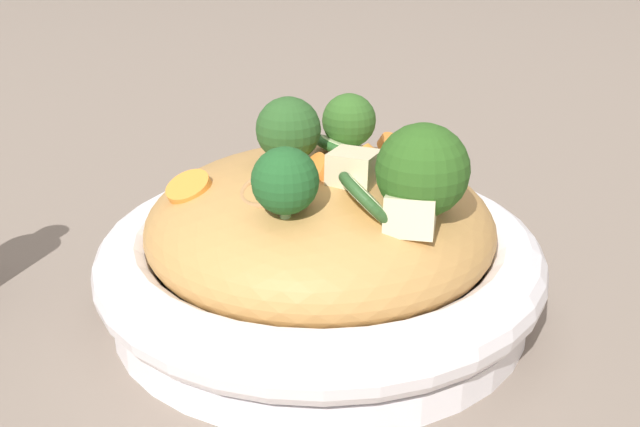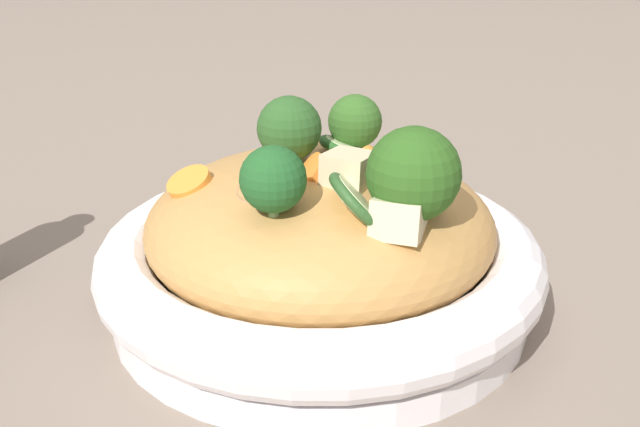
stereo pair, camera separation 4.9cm
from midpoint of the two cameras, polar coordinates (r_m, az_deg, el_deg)
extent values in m
plane|color=gray|center=(0.52, -2.71, -6.87)|extent=(3.00, 3.00, 0.00)
cylinder|color=white|center=(0.52, -2.73, -6.00)|extent=(0.26, 0.26, 0.02)
torus|color=white|center=(0.50, -2.79, -3.21)|extent=(0.28, 0.28, 0.04)
ellipsoid|color=#BA8748|center=(0.49, -2.84, -0.94)|extent=(0.22, 0.22, 0.08)
torus|color=#B27F43|center=(0.48, -2.83, 0.96)|extent=(0.08, 0.08, 0.03)
torus|color=#B17E4C|center=(0.45, -6.52, 1.82)|extent=(0.06, 0.06, 0.02)
cone|color=#97BB7B|center=(0.51, -0.69, 4.30)|extent=(0.02, 0.02, 0.02)
sphere|color=#325F23|center=(0.51, -0.70, 6.63)|extent=(0.04, 0.04, 0.03)
cone|color=#9DC275|center=(0.43, -5.75, -0.52)|extent=(0.02, 0.02, 0.02)
sphere|color=#1F5424|center=(0.42, -5.87, 2.28)|extent=(0.05, 0.05, 0.04)
cone|color=#99B673|center=(0.48, -5.28, 3.13)|extent=(0.02, 0.02, 0.02)
sphere|color=#2A5524|center=(0.47, -5.39, 5.80)|extent=(0.05, 0.05, 0.04)
cone|color=#96C278|center=(0.44, 4.03, -0.10)|extent=(0.03, 0.03, 0.01)
sphere|color=#2B571C|center=(0.43, 4.12, 3.05)|extent=(0.07, 0.07, 0.05)
cylinder|color=orange|center=(0.54, 2.92, 4.60)|extent=(0.03, 0.03, 0.02)
cylinder|color=orange|center=(0.48, 0.08, 3.83)|extent=(0.03, 0.02, 0.02)
cylinder|color=orange|center=(0.54, -4.95, 5.11)|extent=(0.03, 0.03, 0.02)
cylinder|color=orange|center=(0.45, -5.21, 2.41)|extent=(0.02, 0.02, 0.02)
cylinder|color=orange|center=(0.46, -3.69, 3.01)|extent=(0.03, 0.03, 0.02)
cylinder|color=orange|center=(0.48, -12.26, 1.72)|extent=(0.04, 0.04, 0.02)
cylinder|color=beige|center=(0.43, 0.31, 0.76)|extent=(0.05, 0.04, 0.03)
torus|color=#2B5225|center=(0.43, 0.31, 0.76)|extent=(0.06, 0.05, 0.04)
cylinder|color=beige|center=(0.50, -0.90, 4.60)|extent=(0.05, 0.05, 0.02)
torus|color=#245421|center=(0.50, -0.90, 4.60)|extent=(0.06, 0.06, 0.02)
cube|color=beige|center=(0.46, -0.66, 2.93)|extent=(0.03, 0.03, 0.03)
cube|color=beige|center=(0.43, 3.22, -0.13)|extent=(0.03, 0.03, 0.03)
camera|label=1|loc=(0.02, -92.86, -1.24)|focal=44.76mm
camera|label=2|loc=(0.02, 87.14, 1.24)|focal=44.76mm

